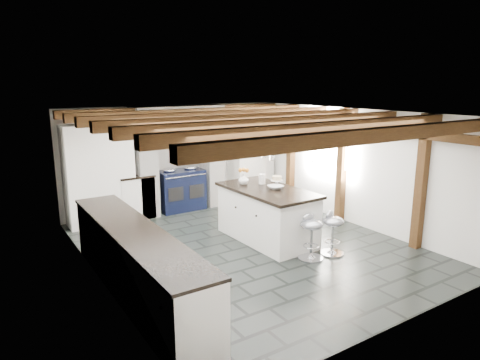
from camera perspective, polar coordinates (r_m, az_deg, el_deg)
ground at (r=7.52m, az=1.03°, el=-8.87°), size 6.00×6.00×0.00m
room_shell at (r=8.11m, az=-8.15°, el=0.50°), size 6.00×6.03×6.00m
range_cooker at (r=9.61m, az=-7.93°, el=-1.22°), size 1.00×0.63×0.99m
kitchen_island at (r=7.70m, az=3.59°, el=-4.51°), size 1.05×1.95×1.27m
bar_stool_near at (r=7.22m, az=12.21°, el=-6.28°), size 0.46×0.46×0.73m
bar_stool_far at (r=6.96m, az=9.45°, el=-6.79°), size 0.43×0.43×0.75m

